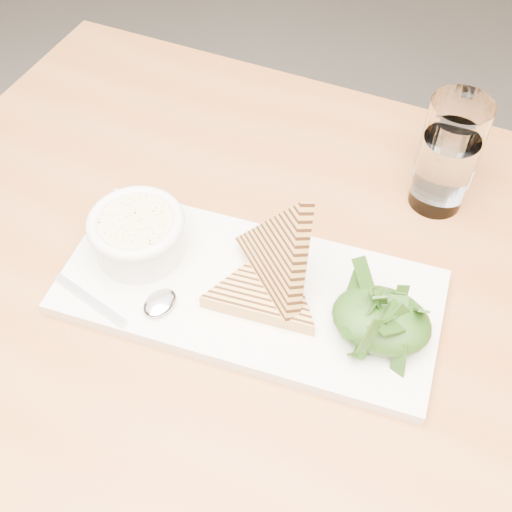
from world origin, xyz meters
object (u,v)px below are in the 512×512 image
at_px(soup_bowl, 139,239).
at_px(glass_far, 452,142).
at_px(table_top, 352,343).
at_px(glass_near, 443,171).
at_px(platter, 249,292).

xyz_separation_m(soup_bowl, glass_far, (0.30, 0.27, 0.02)).
xyz_separation_m(table_top, glass_near, (0.04, 0.23, 0.07)).
relative_size(table_top, glass_far, 10.42).
relative_size(platter, glass_near, 4.11).
bearing_deg(platter, table_top, -1.28).
distance_m(glass_near, glass_far, 0.05).
relative_size(table_top, glass_near, 11.97).
height_order(soup_bowl, glass_near, glass_near).
bearing_deg(platter, glass_far, 59.74).
xyz_separation_m(platter, soup_bowl, (-0.14, 0.00, 0.03)).
xyz_separation_m(platter, glass_far, (0.16, 0.28, 0.05)).
distance_m(platter, glass_near, 0.28).
relative_size(table_top, platter, 2.91).
bearing_deg(glass_near, glass_far, 90.38).
height_order(table_top, glass_near, glass_near).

